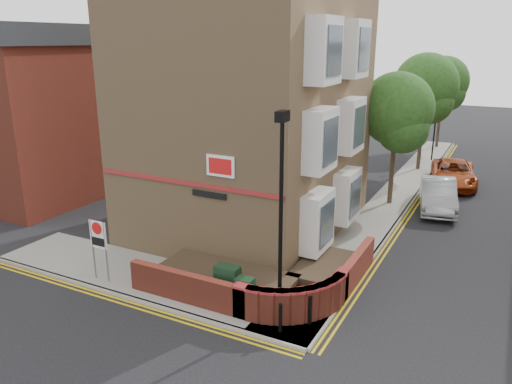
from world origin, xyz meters
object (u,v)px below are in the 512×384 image
object	(u,v)px
lamppost	(281,217)
zone_sign	(98,240)
utility_cabinet_large	(228,283)
silver_car_near	(438,195)

from	to	relation	value
lamppost	zone_sign	bearing A→B (deg)	-173.93
lamppost	utility_cabinet_large	distance (m)	3.24
lamppost	utility_cabinet_large	xyz separation A→B (m)	(-1.90, 0.10, -2.62)
silver_car_near	lamppost	bearing A→B (deg)	-112.79
utility_cabinet_large	zone_sign	xyz separation A→B (m)	(-4.70, -0.80, 0.92)
lamppost	zone_sign	distance (m)	6.85
utility_cabinet_large	zone_sign	world-z (taller)	zone_sign
zone_sign	lamppost	bearing A→B (deg)	6.07
lamppost	silver_car_near	distance (m)	13.62
lamppost	utility_cabinet_large	size ratio (longest dim) A/B	5.25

